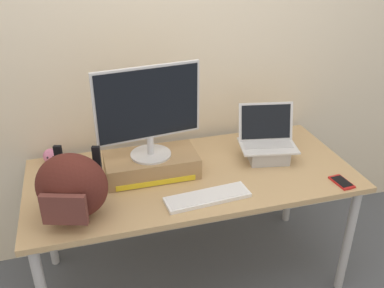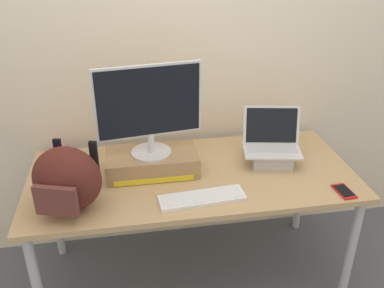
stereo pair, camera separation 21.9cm
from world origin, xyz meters
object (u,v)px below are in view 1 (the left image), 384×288
object	(u,v)px
desktop_monitor	(149,110)
coffee_mug	(67,185)
plush_toy	(51,156)
messenger_backpack	(72,187)
external_keyboard	(208,197)
open_laptop	(267,148)
toner_box_yellow	(151,165)
cell_phone	(342,182)

from	to	relation	value
desktop_monitor	coffee_mug	xyz separation A→B (m)	(-0.45, -0.06, -0.33)
desktop_monitor	plush_toy	distance (m)	0.69
messenger_backpack	external_keyboard	bearing A→B (deg)	13.97
desktop_monitor	open_laptop	size ratio (longest dim) A/B	1.56
open_laptop	coffee_mug	size ratio (longest dim) A/B	2.79
toner_box_yellow	messenger_backpack	world-z (taller)	messenger_backpack
open_laptop	external_keyboard	distance (m)	0.56
coffee_mug	plush_toy	world-z (taller)	coffee_mug
external_keyboard	plush_toy	world-z (taller)	plush_toy
toner_box_yellow	desktop_monitor	xyz separation A→B (m)	(0.00, -0.00, 0.32)
toner_box_yellow	external_keyboard	xyz separation A→B (m)	(0.22, -0.31, -0.05)
toner_box_yellow	plush_toy	size ratio (longest dim) A/B	5.79
toner_box_yellow	messenger_backpack	bearing A→B (deg)	-146.84
plush_toy	cell_phone	bearing A→B (deg)	-23.70
open_laptop	external_keyboard	bearing A→B (deg)	-135.55
open_laptop	messenger_backpack	world-z (taller)	messenger_backpack
desktop_monitor	open_laptop	bearing A→B (deg)	-8.00
open_laptop	plush_toy	size ratio (longest dim) A/B	4.15
messenger_backpack	cell_phone	bearing A→B (deg)	13.69
coffee_mug	cell_phone	world-z (taller)	coffee_mug
open_laptop	plush_toy	distance (m)	1.24
coffee_mug	cell_phone	size ratio (longest dim) A/B	0.91
messenger_backpack	cell_phone	world-z (taller)	messenger_backpack
desktop_monitor	external_keyboard	distance (m)	0.53
cell_phone	plush_toy	xyz separation A→B (m)	(-1.48, 0.65, 0.04)
desktop_monitor	plush_toy	size ratio (longest dim) A/B	6.46
toner_box_yellow	desktop_monitor	size ratio (longest dim) A/B	0.90
toner_box_yellow	desktop_monitor	world-z (taller)	desktop_monitor
desktop_monitor	coffee_mug	size ratio (longest dim) A/B	4.34
external_keyboard	messenger_backpack	xyz separation A→B (m)	(-0.64, 0.04, 0.15)
desktop_monitor	plush_toy	bearing A→B (deg)	144.54
plush_toy	toner_box_yellow	bearing A→B (deg)	-27.84
messenger_backpack	plush_toy	size ratio (longest dim) A/B	4.50
toner_box_yellow	external_keyboard	world-z (taller)	toner_box_yellow
open_laptop	cell_phone	distance (m)	0.45
toner_box_yellow	coffee_mug	size ratio (longest dim) A/B	3.89
plush_toy	messenger_backpack	bearing A→B (deg)	-78.22
cell_phone	messenger_backpack	bearing A→B (deg)	170.84
coffee_mug	open_laptop	bearing A→B (deg)	2.53
external_keyboard	plush_toy	xyz separation A→B (m)	(-0.75, 0.59, 0.03)
desktop_monitor	cell_phone	size ratio (longest dim) A/B	3.94
desktop_monitor	toner_box_yellow	bearing A→B (deg)	92.78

